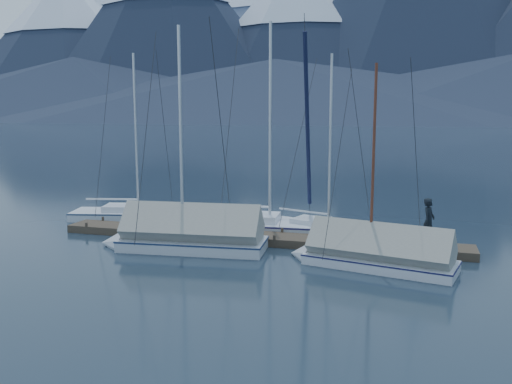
% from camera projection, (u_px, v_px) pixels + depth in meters
% --- Properties ---
extents(ground, '(1000.00, 1000.00, 0.00)m').
position_uv_depth(ground, '(242.00, 253.00, 21.68)').
color(ground, black).
rests_on(ground, ground).
extents(mountain_range, '(877.00, 584.00, 150.50)m').
position_uv_depth(mountain_range, '(416.00, 30.00, 363.11)').
color(mountain_range, '#475675').
rests_on(mountain_range, ground).
extents(dock, '(18.00, 1.50, 0.54)m').
position_uv_depth(dock, '(256.00, 239.00, 23.56)').
color(dock, '#382D23').
rests_on(dock, ground).
extents(mooring_posts, '(15.12, 1.52, 0.35)m').
position_uv_depth(mooring_posts, '(245.00, 233.00, 23.67)').
color(mooring_posts, '#382D23').
rests_on(mooring_posts, ground).
extents(sailboat_open_left, '(7.36, 3.63, 9.37)m').
position_uv_depth(sailboat_open_left, '(148.00, 216.00, 28.40)').
color(sailboat_open_left, silver).
rests_on(sailboat_open_left, ground).
extents(sailboat_open_mid, '(8.13, 3.42, 10.55)m').
position_uv_depth(sailboat_open_mid, '(282.00, 229.00, 25.32)').
color(sailboat_open_mid, silver).
rests_on(sailboat_open_mid, ground).
extents(sailboat_open_right, '(7.00, 3.95, 8.93)m').
position_uv_depth(sailboat_open_right, '(338.00, 234.00, 24.36)').
color(sailboat_open_right, silver).
rests_on(sailboat_open_right, ground).
extents(sailboat_covered_near, '(6.51, 3.20, 8.13)m').
position_uv_depth(sailboat_covered_near, '(367.00, 255.00, 19.89)').
color(sailboat_covered_near, silver).
rests_on(sailboat_covered_near, ground).
extents(sailboat_covered_far, '(7.20, 3.05, 9.85)m').
position_uv_depth(sailboat_covered_far, '(180.00, 238.00, 22.28)').
color(sailboat_covered_far, silver).
rests_on(sailboat_covered_far, ground).
extents(person, '(0.64, 0.78, 1.85)m').
position_uv_depth(person, '(429.00, 221.00, 21.78)').
color(person, black).
rests_on(person, dock).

